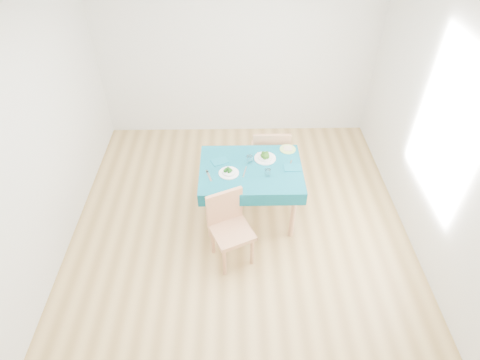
{
  "coord_description": "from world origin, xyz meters",
  "views": [
    {
      "loc": [
        -0.06,
        -3.21,
        3.63
      ],
      "look_at": [
        0.0,
        0.0,
        0.85
      ],
      "focal_mm": 30.0,
      "sensor_mm": 36.0,
      "label": 1
    }
  ],
  "objects_px": {
    "table": "(250,193)",
    "chair_far": "(270,143)",
    "bowl_far": "(265,156)",
    "chair_near": "(232,227)",
    "bowl_near": "(229,171)",
    "side_plate": "(288,149)"
  },
  "relations": [
    {
      "from": "table",
      "to": "chair_far",
      "type": "distance_m",
      "value": 0.82
    },
    {
      "from": "chair_near",
      "to": "chair_far",
      "type": "relative_size",
      "value": 0.87
    },
    {
      "from": "side_plate",
      "to": "table",
      "type": "bearing_deg",
      "value": -142.39
    },
    {
      "from": "table",
      "to": "chair_near",
      "type": "bearing_deg",
      "value": -108.63
    },
    {
      "from": "bowl_near",
      "to": "bowl_far",
      "type": "relative_size",
      "value": 0.9
    },
    {
      "from": "chair_far",
      "to": "bowl_far",
      "type": "relative_size",
      "value": 4.59
    },
    {
      "from": "chair_far",
      "to": "side_plate",
      "type": "bearing_deg",
      "value": 114.0
    },
    {
      "from": "bowl_near",
      "to": "chair_far",
      "type": "bearing_deg",
      "value": 57.28
    },
    {
      "from": "table",
      "to": "bowl_far",
      "type": "relative_size",
      "value": 4.55
    },
    {
      "from": "table",
      "to": "bowl_far",
      "type": "height_order",
      "value": "bowl_far"
    },
    {
      "from": "chair_near",
      "to": "chair_far",
      "type": "height_order",
      "value": "chair_far"
    },
    {
      "from": "bowl_near",
      "to": "side_plate",
      "type": "xyz_separation_m",
      "value": [
        0.71,
        0.44,
        -0.03
      ]
    },
    {
      "from": "bowl_near",
      "to": "chair_near",
      "type": "bearing_deg",
      "value": -87.23
    },
    {
      "from": "table",
      "to": "chair_far",
      "type": "height_order",
      "value": "chair_far"
    },
    {
      "from": "chair_near",
      "to": "side_plate",
      "type": "bearing_deg",
      "value": 32.15
    },
    {
      "from": "chair_near",
      "to": "bowl_near",
      "type": "relative_size",
      "value": 4.47
    },
    {
      "from": "chair_near",
      "to": "side_plate",
      "type": "relative_size",
      "value": 5.26
    },
    {
      "from": "table",
      "to": "chair_near",
      "type": "height_order",
      "value": "chair_near"
    },
    {
      "from": "chair_near",
      "to": "bowl_far",
      "type": "bearing_deg",
      "value": 40.76
    },
    {
      "from": "chair_far",
      "to": "bowl_far",
      "type": "distance_m",
      "value": 0.62
    },
    {
      "from": "table",
      "to": "side_plate",
      "type": "relative_size",
      "value": 5.98
    },
    {
      "from": "chair_far",
      "to": "table",
      "type": "bearing_deg",
      "value": 69.56
    }
  ]
}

